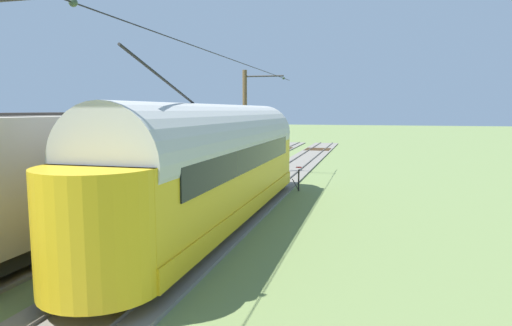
% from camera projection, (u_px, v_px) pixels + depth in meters
% --- Properties ---
extents(ground_plane, '(220.00, 220.00, 0.00)m').
position_uv_depth(ground_plane, '(163.00, 223.00, 16.17)').
color(ground_plane, olive).
extents(track_streetcar_siding, '(2.80, 80.00, 0.18)m').
position_uv_depth(track_streetcar_siding, '(218.00, 223.00, 15.95)').
color(track_streetcar_siding, slate).
rests_on(track_streetcar_siding, ground).
extents(track_adjacent_siding, '(2.80, 80.00, 0.18)m').
position_uv_depth(track_adjacent_siding, '(119.00, 216.00, 16.97)').
color(track_adjacent_siding, slate).
rests_on(track_adjacent_siding, ground).
extents(vintage_streetcar, '(2.65, 16.82, 5.36)m').
position_uv_depth(vintage_streetcar, '(218.00, 162.00, 15.76)').
color(vintage_streetcar, gold).
rests_on(vintage_streetcar, ground).
extents(boxcar_adjacent, '(2.96, 14.36, 3.85)m').
position_uv_depth(boxcar_adjacent, '(40.00, 177.00, 12.86)').
color(boxcar_adjacent, '#B2A893').
rests_on(boxcar_adjacent, ground).
extents(catenary_pole_foreground, '(2.69, 0.28, 6.58)m').
position_uv_depth(catenary_pole_foreground, '(246.00, 121.00, 27.75)').
color(catenary_pole_foreground, brown).
rests_on(catenary_pole_foreground, ground).
extents(overhead_wire_run, '(2.48, 23.66, 0.18)m').
position_uv_depth(overhead_wire_run, '(238.00, 62.00, 18.01)').
color(overhead_wire_run, black).
rests_on(overhead_wire_run, ground).
extents(switch_stand, '(0.50, 0.30, 1.24)m').
position_uv_depth(switch_stand, '(298.00, 177.00, 22.40)').
color(switch_stand, black).
rests_on(switch_stand, ground).
extents(track_end_bumper, '(1.80, 0.60, 0.80)m').
position_uv_depth(track_end_bumper, '(200.00, 176.00, 24.97)').
color(track_end_bumper, '#B2A519').
rests_on(track_end_bumper, ground).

